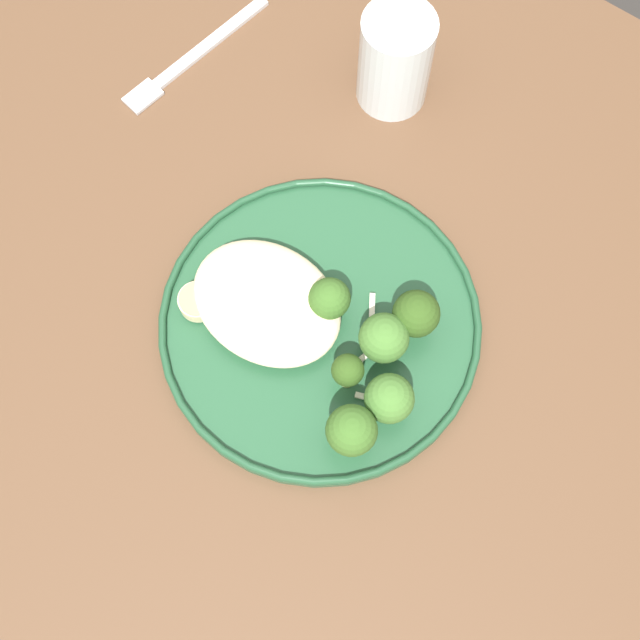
{
  "coord_description": "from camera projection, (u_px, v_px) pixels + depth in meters",
  "views": [
    {
      "loc": [
        -0.2,
        0.17,
        1.47
      ],
      "look_at": [
        -0.06,
        -0.03,
        0.76
      ],
      "focal_mm": 47.87,
      "sensor_mm": 36.0,
      "label": 1
    }
  ],
  "objects": [
    {
      "name": "dinner_fork",
      "position": [
        193.0,
        57.0,
        0.87
      ],
      "size": [
        0.05,
        0.19,
        0.0
      ],
      "color": "silver",
      "rests_on": "wooden_dining_table"
    },
    {
      "name": "seared_scallop_rear_pale",
      "position": [
        281.0,
        306.0,
        0.76
      ],
      "size": [
        0.02,
        0.02,
        0.02
      ],
      "color": "beige",
      "rests_on": "dinner_plate"
    },
    {
      "name": "broccoli_floret_left_leaning",
      "position": [
        330.0,
        299.0,
        0.74
      ],
      "size": [
        0.04,
        0.04,
        0.05
      ],
      "color": "#7A994C",
      "rests_on": "dinner_plate"
    },
    {
      "name": "seared_scallop_tiny_bay",
      "position": [
        252.0,
        325.0,
        0.75
      ],
      "size": [
        0.03,
        0.03,
        0.01
      ],
      "color": "#E5C689",
      "rests_on": "dinner_plate"
    },
    {
      "name": "dinner_plate",
      "position": [
        320.0,
        324.0,
        0.77
      ],
      "size": [
        0.29,
        0.29,
        0.02
      ],
      "color": "#235133",
      "rests_on": "wooden_dining_table"
    },
    {
      "name": "broccoli_floret_center_pile",
      "position": [
        351.0,
        431.0,
        0.69
      ],
      "size": [
        0.04,
        0.04,
        0.06
      ],
      "color": "#89A356",
      "rests_on": "dinner_plate"
    },
    {
      "name": "water_glass",
      "position": [
        395.0,
        64.0,
        0.82
      ],
      "size": [
        0.07,
        0.07,
        0.1
      ],
      "color": "silver",
      "rests_on": "wooden_dining_table"
    },
    {
      "name": "wooden_dining_table",
      "position": [
        257.0,
        345.0,
        0.85
      ],
      "size": [
        1.4,
        1.0,
        0.74
      ],
      "color": "brown",
      "rests_on": "ground"
    },
    {
      "name": "broccoli_floret_beside_noodles",
      "position": [
        389.0,
        398.0,
        0.71
      ],
      "size": [
        0.04,
        0.04,
        0.06
      ],
      "color": "#89A356",
      "rests_on": "dinner_plate"
    },
    {
      "name": "broccoli_floret_rear_charred",
      "position": [
        384.0,
        338.0,
        0.73
      ],
      "size": [
        0.04,
        0.04,
        0.06
      ],
      "color": "#89A356",
      "rests_on": "dinner_plate"
    },
    {
      "name": "onion_sliver_long_sliver",
      "position": [
        358.0,
        362.0,
        0.75
      ],
      "size": [
        0.02,
        0.05,
        0.0
      ],
      "primitive_type": "cube",
      "rotation": [
        0.0,
        0.0,
        4.46
      ],
      "color": "silver",
      "rests_on": "dinner_plate"
    },
    {
      "name": "broccoli_floret_near_rim",
      "position": [
        347.0,
        372.0,
        0.72
      ],
      "size": [
        0.03,
        0.03,
        0.05
      ],
      "color": "#89A356",
      "rests_on": "dinner_plate"
    },
    {
      "name": "seared_scallop_front_small",
      "position": [
        224.0,
        272.0,
        0.77
      ],
      "size": [
        0.02,
        0.02,
        0.02
      ],
      "color": "#E5C689",
      "rests_on": "dinner_plate"
    },
    {
      "name": "seared_scallop_center_golden",
      "position": [
        251.0,
        288.0,
        0.76
      ],
      "size": [
        0.03,
        0.03,
        0.01
      ],
      "color": "#E5C689",
      "rests_on": "dinner_plate"
    },
    {
      "name": "onion_sliver_short_strip",
      "position": [
        372.0,
        317.0,
        0.76
      ],
      "size": [
        0.03,
        0.04,
        0.0
      ],
      "primitive_type": "cube",
      "rotation": [
        0.0,
        0.0,
        2.15
      ],
      "color": "silver",
      "rests_on": "dinner_plate"
    },
    {
      "name": "seared_scallop_tilted_round",
      "position": [
        198.0,
        301.0,
        0.76
      ],
      "size": [
        0.03,
        0.03,
        0.02
      ],
      "color": "beige",
      "rests_on": "dinner_plate"
    },
    {
      "name": "onion_sliver_pale_crescent",
      "position": [
        378.0,
        395.0,
        0.74
      ],
      "size": [
        0.04,
        0.02,
        0.0
      ],
      "primitive_type": "cube",
      "rotation": [
        0.0,
        0.0,
        3.52
      ],
      "color": "silver",
      "rests_on": "dinner_plate"
    },
    {
      "name": "noodle_bed",
      "position": [
        267.0,
        302.0,
        0.75
      ],
      "size": [
        0.14,
        0.11,
        0.03
      ],
      "color": "beige",
      "rests_on": "dinner_plate"
    },
    {
      "name": "ground",
      "position": [
        284.0,
        461.0,
        1.47
      ],
      "size": [
        6.0,
        6.0,
        0.0
      ],
      "primitive_type": "plane",
      "color": "#2D2B28"
    },
    {
      "name": "broccoli_floret_small_sprig",
      "position": [
        416.0,
        314.0,
        0.73
      ],
      "size": [
        0.04,
        0.04,
        0.06
      ],
      "color": "#89A356",
      "rests_on": "dinner_plate"
    }
  ]
}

